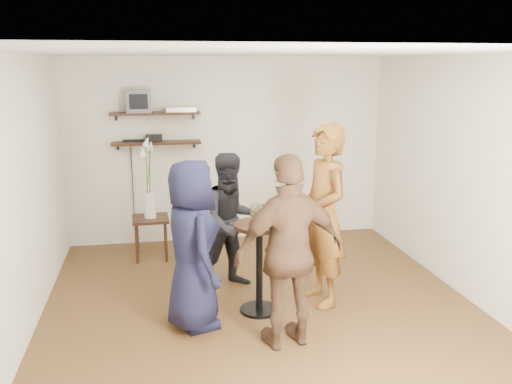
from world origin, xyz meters
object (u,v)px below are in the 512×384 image
at_px(person_dark, 232,221).
at_px(person_navy, 192,245).
at_px(radio, 154,138).
at_px(person_brown, 290,252).
at_px(person_plaid, 324,216).
at_px(drinks_table, 259,256).
at_px(dvd_deck, 181,109).
at_px(side_table, 151,224).
at_px(crt_monitor, 139,101).

relative_size(person_dark, person_navy, 0.94).
xyz_separation_m(radio, person_brown, (1.12, -3.08, -0.64)).
bearing_deg(person_plaid, drinks_table, -90.00).
bearing_deg(dvd_deck, side_table, -130.33).
distance_m(dvd_deck, drinks_table, 2.77).
height_order(person_plaid, person_brown, person_plaid).
height_order(radio, person_brown, person_brown).
relative_size(radio, person_dark, 0.14).
relative_size(radio, side_table, 0.40).
height_order(radio, person_plaid, person_plaid).
bearing_deg(person_plaid, dvd_deck, -158.46).
bearing_deg(radio, person_plaid, -53.15).
bearing_deg(person_dark, drinks_table, -90.00).
xyz_separation_m(dvd_deck, person_brown, (0.75, -3.08, -1.02)).
height_order(dvd_deck, side_table, dvd_deck).
bearing_deg(person_navy, dvd_deck, -16.39).
height_order(crt_monitor, radio, crt_monitor).
xyz_separation_m(person_plaid, person_navy, (-1.40, -0.29, -0.14)).
distance_m(drinks_table, person_navy, 0.75).
xyz_separation_m(drinks_table, person_dark, (-0.18, 0.69, 0.17)).
height_order(person_dark, person_brown, person_brown).
bearing_deg(side_table, crt_monitor, 99.10).
bearing_deg(drinks_table, person_dark, 104.42).
relative_size(side_table, person_navy, 0.34).
relative_size(radio, person_plaid, 0.11).
relative_size(side_table, drinks_table, 0.59).
distance_m(crt_monitor, dvd_deck, 0.56).
bearing_deg(crt_monitor, person_navy, -79.38).
relative_size(dvd_deck, person_plaid, 0.21).
relative_size(person_navy, person_brown, 0.94).
bearing_deg(person_brown, dvd_deck, -87.08).
height_order(crt_monitor, dvd_deck, crt_monitor).
height_order(person_plaid, person_dark, person_plaid).
distance_m(person_plaid, person_brown, 1.00).
relative_size(person_plaid, person_dark, 1.23).
distance_m(person_dark, person_navy, 1.01).
bearing_deg(drinks_table, radio, 112.66).
bearing_deg(crt_monitor, radio, 0.00).
height_order(radio, person_navy, person_navy).
relative_size(crt_monitor, person_brown, 0.18).
height_order(dvd_deck, drinks_table, dvd_deck).
distance_m(side_table, person_brown, 2.84).
bearing_deg(side_table, dvd_deck, 49.67).
relative_size(dvd_deck, side_table, 0.72).
xyz_separation_m(drinks_table, person_brown, (0.13, -0.70, 0.27)).
relative_size(radio, drinks_table, 0.23).
distance_m(crt_monitor, person_dark, 2.31).
distance_m(radio, person_brown, 3.34).
height_order(person_plaid, person_navy, person_plaid).
xyz_separation_m(dvd_deck, drinks_table, (0.62, -2.37, -1.29)).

